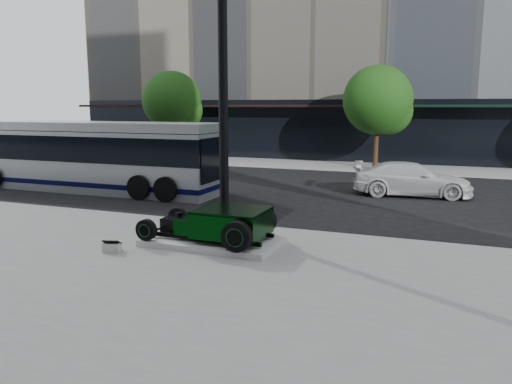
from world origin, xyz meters
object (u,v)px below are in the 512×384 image
at_px(hot_rod, 224,223).
at_px(lamppost, 223,87).
at_px(transit_bus, 89,155).
at_px(white_sedan, 412,179).

relative_size(hot_rod, lamppost, 0.37).
relative_size(lamppost, transit_bus, 0.71).
height_order(hot_rod, transit_bus, transit_bus).
xyz_separation_m(lamppost, white_sedan, (4.52, 8.26, -3.44)).
relative_size(lamppost, white_sedan, 1.86).
distance_m(hot_rod, white_sedan, 10.52).
xyz_separation_m(lamppost, transit_bus, (-8.66, 4.80, -2.63)).
distance_m(hot_rod, lamppost, 3.82).
distance_m(hot_rod, transit_bus, 11.35).
bearing_deg(white_sedan, lamppost, 144.86).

